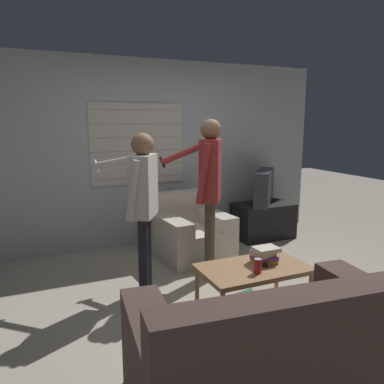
{
  "coord_description": "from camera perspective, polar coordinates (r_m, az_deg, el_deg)",
  "views": [
    {
      "loc": [
        -1.59,
        -2.98,
        1.73
      ],
      "look_at": [
        -0.06,
        0.53,
        1.0
      ],
      "focal_mm": 35.0,
      "sensor_mm": 36.0,
      "label": 1
    }
  ],
  "objects": [
    {
      "name": "tv_stand",
      "position": [
        5.73,
        10.75,
        -4.27
      ],
      "size": [
        0.86,
        0.53,
        0.52
      ],
      "color": "black",
      "rests_on": "ground_plane"
    },
    {
      "name": "person_right_standing",
      "position": [
        4.01,
        2.63,
        1.92
      ],
      "size": [
        0.6,
        0.75,
        1.75
      ],
      "rotation": [
        0.0,
        0.0,
        1.0
      ],
      "color": "#4C4233",
      "rests_on": "ground_plane"
    },
    {
      "name": "spare_remote",
      "position": [
        3.47,
        10.99,
        -10.67
      ],
      "size": [
        0.09,
        0.13,
        0.02
      ],
      "rotation": [
        0.0,
        0.0,
        -0.43
      ],
      "color": "black",
      "rests_on": "coffee_table"
    },
    {
      "name": "ground_plane",
      "position": [
        3.79,
        4.13,
        -16.36
      ],
      "size": [
        16.0,
        16.0,
        0.0
      ],
      "primitive_type": "plane",
      "color": "#B2A893"
    },
    {
      "name": "soda_can",
      "position": [
        3.27,
        9.97,
        -11.04
      ],
      "size": [
        0.07,
        0.07,
        0.13
      ],
      "color": "red",
      "rests_on": "coffee_table"
    },
    {
      "name": "coffee_table",
      "position": [
        3.44,
        9.36,
        -11.84
      ],
      "size": [
        0.96,
        0.57,
        0.46
      ],
      "color": "#9E754C",
      "rests_on": "ground_plane"
    },
    {
      "name": "armchair_beige",
      "position": [
        4.87,
        -0.41,
        -6.19
      ],
      "size": [
        0.93,
        0.97,
        0.8
      ],
      "rotation": [
        0.0,
        0.0,
        3.23
      ],
      "color": "beige",
      "rests_on": "ground_plane"
    },
    {
      "name": "wall_back",
      "position": [
        5.27,
        -6.11,
        5.84
      ],
      "size": [
        5.2,
        0.08,
        2.55
      ],
      "color": "#ADB2B7",
      "rests_on": "ground_plane"
    },
    {
      "name": "couch_blue",
      "position": [
        2.47,
        12.99,
        -23.74
      ],
      "size": [
        1.79,
        1.12,
        0.92
      ],
      "rotation": [
        0.0,
        0.0,
        -0.1
      ],
      "color": "#4C3833",
      "rests_on": "ground_plane"
    },
    {
      "name": "person_left_standing",
      "position": [
        3.68,
        -7.56,
        -0.36
      ],
      "size": [
        0.58,
        0.73,
        1.62
      ],
      "rotation": [
        0.0,
        0.0,
        1.02
      ],
      "color": "black",
      "rests_on": "ground_plane"
    },
    {
      "name": "book_stack",
      "position": [
        3.5,
        10.97,
        -9.37
      ],
      "size": [
        0.25,
        0.21,
        0.15
      ],
      "color": "gold",
      "rests_on": "coffee_table"
    },
    {
      "name": "tv",
      "position": [
        5.62,
        10.9,
        0.74
      ],
      "size": [
        0.7,
        0.77,
        0.5
      ],
      "rotation": [
        0.0,
        0.0,
        4.01
      ],
      "color": "#2D2D33",
      "rests_on": "tv_stand"
    }
  ]
}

